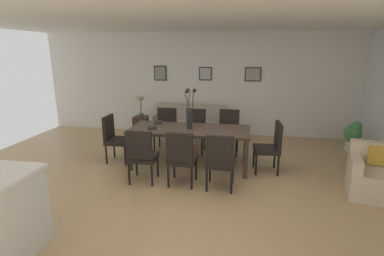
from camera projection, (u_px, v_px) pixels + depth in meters
The scene contains 25 objects.
ground_plane at pixel (192, 187), 4.68m from camera, with size 9.00×9.00×0.00m, color tan.
back_wall_panel at pixel (213, 84), 7.44m from camera, with size 9.00×0.10×2.60m, color silver.
ceiling_panel at pixel (196, 16), 4.38m from camera, with size 9.00×7.20×0.08m, color white.
dining_table at pixel (190, 132), 5.36m from camera, with size 2.20×0.91×0.74m.
dining_chair_near_left at pixel (142, 154), 4.69m from camera, with size 0.46×0.46×0.92m.
dining_chair_near_right at pixel (166, 127), 6.31m from camera, with size 0.45×0.45×0.92m.
dining_chair_far_left at pixel (181, 156), 4.59m from camera, with size 0.45×0.45×0.92m.
dining_chair_far_right at pixel (195, 129), 6.20m from camera, with size 0.44×0.44×0.92m.
dining_chair_mid_left at pixel (220, 159), 4.45m from camera, with size 0.45×0.45×0.92m.
dining_chair_mid_right at pixel (229, 130), 6.13m from camera, with size 0.46×0.46×0.92m.
dining_chair_head_west at pixel (115, 136), 5.65m from camera, with size 0.45×0.45×0.92m.
dining_chair_head_east at pixel (271, 145), 5.14m from camera, with size 0.47×0.47×0.92m.
centerpiece_vase at pixel (190, 113), 5.27m from camera, with size 0.21×0.23×0.73m.
placemat_near_left at pixel (152, 130), 5.25m from camera, with size 0.32×0.32×0.01m, color #4C4742.
bowl_near_left at pixel (152, 128), 5.24m from camera, with size 0.17×0.17×0.07m.
placemat_near_right at pixel (158, 124), 5.64m from camera, with size 0.32×0.32×0.01m, color #4C4742.
bowl_near_right at pixel (158, 122), 5.63m from camera, with size 0.17×0.17×0.07m.
sofa at pixel (190, 127), 7.26m from camera, with size 1.82×0.84×0.80m.
side_table at pixel (142, 126), 7.38m from camera, with size 0.36×0.36×0.52m, color #33261E.
table_lamp at pixel (141, 102), 7.22m from camera, with size 0.22×0.22×0.51m.
armchair at pixel (378, 176), 4.37m from camera, with size 0.97×0.97×0.75m.
framed_picture_left at pixel (160, 73), 7.52m from camera, with size 0.33×0.03×0.38m.
framed_picture_center at pixel (205, 74), 7.33m from camera, with size 0.32×0.03×0.34m.
framed_picture_right at pixel (253, 74), 7.14m from camera, with size 0.39×0.03×0.35m.
potted_plant at pixel (353, 135), 6.25m from camera, with size 0.36×0.36×0.67m.
Camera 1 is at (0.71, -4.21, 2.12)m, focal length 27.01 mm.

